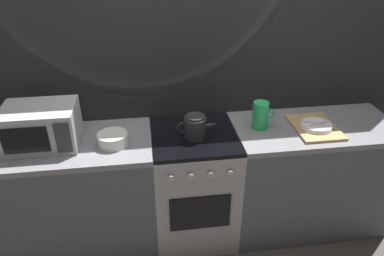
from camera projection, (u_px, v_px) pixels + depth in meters
name	position (u px, v px, depth m)	size (l,w,h in m)	color
ground_plane	(194.00, 229.00, 2.93)	(8.00, 8.00, 0.00)	#47423D
back_wall	(188.00, 77.00, 2.62)	(3.60, 0.05, 2.40)	gray
counter_left	(72.00, 196.00, 2.60)	(1.20, 0.60, 0.90)	#515459
stove_unit	(194.00, 185.00, 2.71)	(0.60, 0.63, 0.90)	#9E9EA3
counter_right	(307.00, 175.00, 2.82)	(1.20, 0.60, 0.90)	#515459
microwave	(41.00, 126.00, 2.31)	(0.46, 0.35, 0.27)	#B2B2B7
kettle	(196.00, 127.00, 2.41)	(0.28, 0.15, 0.17)	#262628
mixing_bowl	(113.00, 139.00, 2.35)	(0.20, 0.20, 0.08)	silver
pitcher	(260.00, 115.00, 2.52)	(0.16, 0.11, 0.20)	green
dish_pile	(315.00, 127.00, 2.54)	(0.30, 0.40, 0.06)	tan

